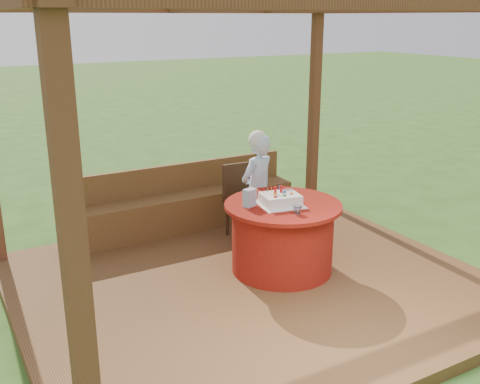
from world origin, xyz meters
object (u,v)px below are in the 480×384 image
table (282,237)px  elderly_woman (257,188)px  chair (244,197)px  birthday_cake (280,199)px  gift_bag (250,198)px  bench (182,208)px  drinking_glass (297,210)px

table → elderly_woman: 0.81m
chair → birthday_cake: size_ratio=1.78×
gift_bag → table: bearing=-35.4°
table → elderly_woman: (0.14, 0.74, 0.31)m
elderly_woman → birthday_cake: (-0.19, -0.75, 0.11)m
chair → bench: bearing=133.5°
bench → birthday_cake: birthday_cake is taller
drinking_glass → birthday_cake: bearing=88.0°
birthday_cake → drinking_glass: (-0.01, -0.31, -0.02)m
elderly_woman → birthday_cake: 0.78m
chair → elderly_woman: elderly_woman is taller
bench → chair: 0.84m
elderly_woman → bench: bearing=121.8°
table → elderly_woman: bearing=79.2°
chair → gift_bag: bearing=-116.9°
bench → gift_bag: gift_bag is taller
chair → elderly_woman: (-0.00, -0.31, 0.19)m
chair → gift_bag: (-0.48, -0.95, 0.34)m
gift_bag → drinking_glass: (0.29, -0.42, -0.05)m
table → gift_bag: gift_bag is taller
chair → elderly_woman: size_ratio=0.65×
table → chair: (0.14, 1.05, 0.12)m
table → chair: size_ratio=1.36×
elderly_woman → drinking_glass: size_ratio=15.51×
birthday_cake → gift_bag: bearing=159.7°
table → chair: chair is taller
bench → table: 1.69m
chair → elderly_woman: bearing=-90.1°
drinking_glass → table: bearing=80.2°
birthday_cake → gift_bag: size_ratio=2.74×
table → birthday_cake: birthday_cake is taller
chair → table: bearing=-97.7°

